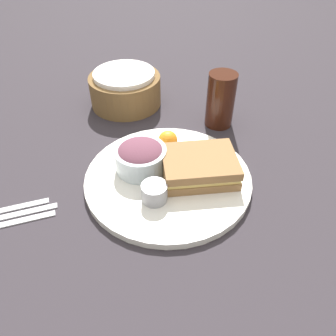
# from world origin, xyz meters

# --- Properties ---
(ground_plane) EXTENTS (4.00, 4.00, 0.00)m
(ground_plane) POSITION_xyz_m (0.00, 0.00, 0.00)
(ground_plane) COLOR #2D282D
(plate) EXTENTS (0.33, 0.33, 0.01)m
(plate) POSITION_xyz_m (0.00, 0.00, 0.01)
(plate) COLOR white
(plate) RESTS_ON ground_plane
(sandwich) EXTENTS (0.15, 0.12, 0.04)m
(sandwich) POSITION_xyz_m (0.06, -0.01, 0.04)
(sandwich) COLOR olive
(sandwich) RESTS_ON plate
(salad_bowl) EXTENTS (0.10, 0.10, 0.06)m
(salad_bowl) POSITION_xyz_m (-0.05, 0.03, 0.04)
(salad_bowl) COLOR silver
(salad_bowl) RESTS_ON plate
(dressing_cup) EXTENTS (0.05, 0.05, 0.03)m
(dressing_cup) POSITION_xyz_m (-0.04, -0.06, 0.03)
(dressing_cup) COLOR #99999E
(dressing_cup) RESTS_ON plate
(orange_wedge) EXTENTS (0.04, 0.04, 0.04)m
(orange_wedge) POSITION_xyz_m (0.02, 0.09, 0.04)
(orange_wedge) COLOR orange
(orange_wedge) RESTS_ON plate
(drink_glass) EXTENTS (0.07, 0.07, 0.13)m
(drink_glass) POSITION_xyz_m (0.16, 0.18, 0.07)
(drink_glass) COLOR #38190F
(drink_glass) RESTS_ON ground_plane
(bread_basket) EXTENTS (0.19, 0.19, 0.09)m
(bread_basket) POSITION_xyz_m (-0.06, 0.32, 0.04)
(bread_basket) COLOR brown
(bread_basket) RESTS_ON ground_plane
(spoon) EXTENTS (0.17, 0.04, 0.01)m
(spoon) POSITION_xyz_m (-0.32, -0.03, 0.00)
(spoon) COLOR silver
(spoon) RESTS_ON ground_plane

